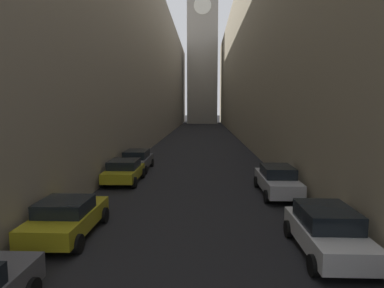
{
  "coord_description": "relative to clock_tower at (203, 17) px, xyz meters",
  "views": [
    {
      "loc": [
        0.5,
        0.47,
        4.65
      ],
      "look_at": [
        0.0,
        14.18,
        3.08
      ],
      "focal_mm": 30.46,
      "sensor_mm": 36.0,
      "label": 1
    }
  ],
  "objects": [
    {
      "name": "building_block_right",
      "position": [
        11.38,
        -44.07,
        -17.79
      ],
      "size": [
        11.76,
        108.0,
        23.04
      ],
      "primitive_type": "cube",
      "color": "gray",
      "rests_on": "ground"
    },
    {
      "name": "parked_car_left_third",
      "position": [
        -4.4,
        -74.09,
        -28.56
      ],
      "size": [
        2.07,
        3.91,
        1.41
      ],
      "rotation": [
        0.0,
        0.0,
        1.57
      ],
      "color": "#A59919",
      "rests_on": "ground"
    },
    {
      "name": "parked_car_left_far",
      "position": [
        -4.4,
        -70.17,
        -28.53
      ],
      "size": [
        1.94,
        4.27,
        1.5
      ],
      "rotation": [
        0.0,
        0.0,
        1.57
      ],
      "color": "#4C4C51",
      "rests_on": "ground"
    },
    {
      "name": "building_block_left",
      "position": [
        -12.92,
        -44.07,
        -18.76
      ],
      "size": [
        14.84,
        108.0,
        21.1
      ],
      "primitive_type": "cube",
      "color": "gray",
      "rests_on": "ground"
    },
    {
      "name": "parked_car_right_third",
      "position": [
        4.4,
        -76.56,
        -28.51
      ],
      "size": [
        1.89,
        4.59,
        1.55
      ],
      "rotation": [
        0.0,
        0.0,
        1.57
      ],
      "color": "#B7B7BC",
      "rests_on": "ground"
    },
    {
      "name": "clock_tower",
      "position": [
        0.0,
        0.0,
        0.0
      ],
      "size": [
        9.1,
        9.1,
        56.21
      ],
      "color": "gray",
      "rests_on": "ground"
    },
    {
      "name": "parked_car_left_second",
      "position": [
        -4.4,
        -82.49,
        -28.59
      ],
      "size": [
        2.04,
        4.03,
        1.4
      ],
      "rotation": [
        0.0,
        0.0,
        1.57
      ],
      "color": "#A59919",
      "rests_on": "ground"
    },
    {
      "name": "ground_plane",
      "position": [
        0.0,
        -46.07,
        -29.31
      ],
      "size": [
        264.0,
        264.0,
        0.0
      ],
      "primitive_type": "plane",
      "color": "black"
    },
    {
      "name": "parked_car_right_second",
      "position": [
        4.4,
        -83.58,
        -28.54
      ],
      "size": [
        1.93,
        3.97,
        1.49
      ],
      "rotation": [
        0.0,
        0.0,
        1.57
      ],
      "color": "silver",
      "rests_on": "ground"
    }
  ]
}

